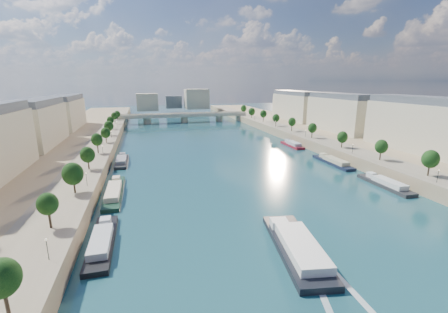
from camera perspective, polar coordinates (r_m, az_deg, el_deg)
ground at (r=133.03m, az=0.67°, el=-1.45°), size 700.00×700.00×0.00m
quay_left at (r=133.10m, az=-30.75°, el=-2.38°), size 44.00×520.00×5.00m
quay_right at (r=166.43m, az=25.29°, el=1.25°), size 44.00×520.00×5.00m
pave_left at (r=129.06m, az=-24.50°, el=-0.93°), size 14.00×520.00×0.10m
pave_right at (r=156.72m, az=21.19°, el=1.88°), size 14.00×520.00×0.10m
trees_left at (r=129.47m, az=-23.74°, el=1.67°), size 4.80×268.80×8.26m
trees_right at (r=162.66m, az=18.73°, el=4.46°), size 4.80×268.80×8.26m
lamps_left at (r=118.10m, az=-23.23°, el=-0.74°), size 0.36×200.36×4.28m
lamps_right at (r=157.65m, az=18.89°, el=3.16°), size 0.36×200.36×4.28m
buildings_left at (r=145.68m, az=-35.14°, el=3.95°), size 16.00×226.00×23.20m
buildings_right at (r=181.68m, az=26.50°, el=6.58°), size 16.00×226.00×23.20m
skyline at (r=345.58m, az=-8.84°, el=10.51°), size 79.00×42.00×22.00m
bridge at (r=270.08m, az=-7.60°, el=7.53°), size 112.00×12.00×8.15m
tour_barge at (r=69.33m, az=13.68°, el=-16.37°), size 12.67×29.29×3.85m
wake at (r=58.64m, az=22.08°, el=-24.70°), size 11.83×26.03×0.04m
moored_barges_left at (r=76.98m, az=-22.01°, el=-14.00°), size 5.00×158.40×3.60m
moored_barges_right at (r=117.33m, az=29.30°, el=-5.06°), size 5.00×163.03×3.60m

